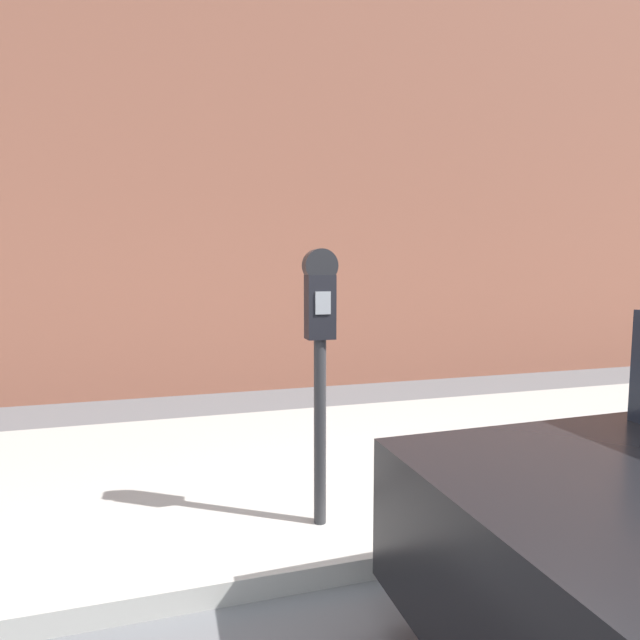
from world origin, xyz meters
name	(u,v)px	position (x,y,z in m)	size (l,w,h in m)	color
sidewalk	(357,461)	(0.00, 2.20, 0.06)	(24.00, 2.80, 0.12)	#ADAAA3
building_facade	(281,128)	(0.00, 5.17, 3.44)	(24.00, 0.30, 6.89)	#935642
parking_meter	(320,344)	(-0.59, 1.22, 1.16)	(0.19, 0.12, 1.57)	#2D2D30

